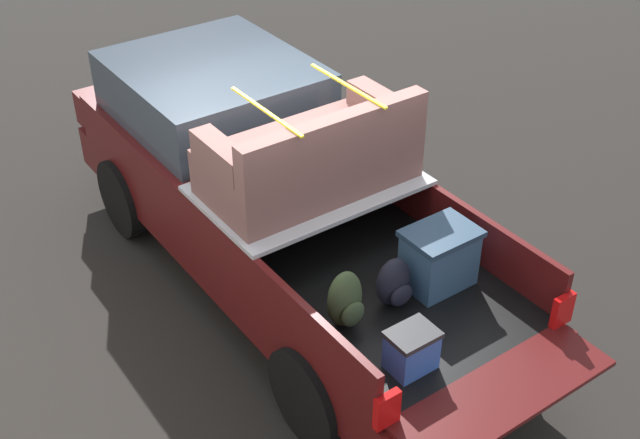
% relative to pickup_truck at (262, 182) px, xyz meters
% --- Properties ---
extents(ground_plane, '(40.00, 40.00, 0.00)m').
position_rel_pickup_truck_xyz_m(ground_plane, '(-0.38, 0.00, -0.99)').
color(ground_plane, black).
extents(pickup_truck, '(6.05, 2.06, 2.23)m').
position_rel_pickup_truck_xyz_m(pickup_truck, '(0.00, 0.00, 0.00)').
color(pickup_truck, '#470F0F').
rests_on(pickup_truck, ground_plane).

